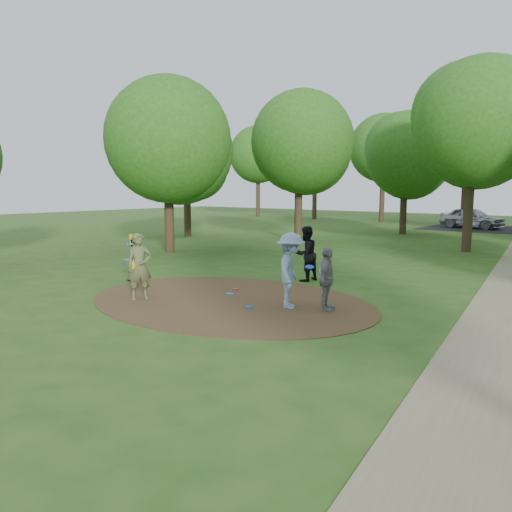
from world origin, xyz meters
The scene contains 13 objects.
ground centered at (0.00, 0.00, 0.00)m, with size 100.00×100.00×0.00m, color #2D5119.
dirt_clearing centered at (0.00, 0.00, 0.01)m, with size 8.40×8.40×0.02m, color #47301C.
footpath centered at (6.50, 2.00, 0.01)m, with size 2.00×40.00×0.01m, color #8C7A5B.
player_observer_with_disc centered at (-2.03, -1.37, 0.92)m, with size 0.70×0.80×1.83m.
player_throwing_with_disc centered at (1.78, 0.35, 0.97)m, with size 1.36×1.44×1.94m.
player_walking_with_disc centered at (0.06, 3.77, 0.90)m, with size 0.82×0.98×1.81m.
player_waiting_with_disc centered at (2.66, 0.65, 0.80)m, with size 0.64×1.01×1.61m.
disc_ground_cyan centered at (-0.49, 0.60, 0.03)m, with size 0.22×0.22×0.02m, color #199FCE.
disc_ground_blue centered at (0.97, -0.31, 0.03)m, with size 0.22×0.22×0.02m, color blue.
disc_ground_red centered at (-0.81, 1.22, 0.03)m, with size 0.22×0.22×0.02m, color red.
car_left centered at (-1.71, 29.76, 0.79)m, with size 1.86×4.63×1.58m, color #A1A4A9.
disc_golf_basket centered at (-4.50, 0.30, 0.87)m, with size 0.63×0.63×1.54m.
tree_ring centered at (2.49, 8.45, 5.21)m, with size 37.34×45.37×8.88m.
Camera 1 is at (8.79, -9.95, 3.05)m, focal length 35.00 mm.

